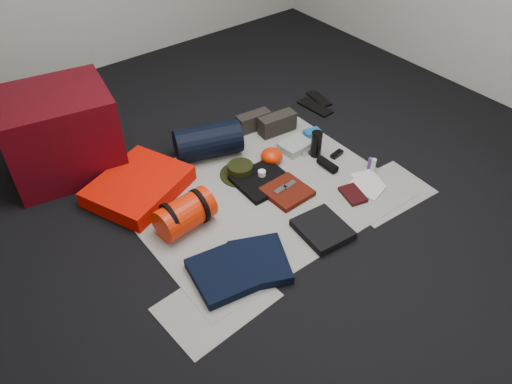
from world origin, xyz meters
TOP-DOWN VIEW (x-y plane):
  - floor at (0.00, 0.00)m, footprint 4.50×4.50m
  - newspaper_mat at (0.00, 0.00)m, footprint 1.60×1.30m
  - newspaper_sheet_front_left at (-0.70, -0.55)m, footprint 0.61×0.44m
  - newspaper_sheet_front_right at (0.65, -0.50)m, footprint 0.60×0.43m
  - red_cabinet at (-0.86, 0.99)m, footprint 0.78×0.68m
  - sleeping_pad at (-0.61, 0.47)m, footprint 0.73×0.67m
  - stuff_sack at (-0.53, 0.02)m, footprint 0.36×0.24m
  - sack_strap_left at (-0.63, 0.02)m, footprint 0.02×0.22m
  - sack_strap_right at (-0.43, 0.02)m, footprint 0.03×0.22m
  - navy_duffel at (-0.03, 0.53)m, footprint 0.51×0.37m
  - boonie_brim at (0.02, 0.21)m, footprint 0.34×0.34m
  - boonie_crown at (0.02, 0.21)m, footprint 0.17×0.17m
  - hiking_boot_left at (0.42, 0.60)m, footprint 0.27×0.12m
  - hiking_boot_right at (0.54, 0.46)m, footprint 0.29×0.14m
  - flip_flop_left at (1.00, 0.53)m, footprint 0.13×0.31m
  - flip_flop_right at (1.11, 0.61)m, footprint 0.14×0.26m
  - trousers_navy_a at (-0.59, -0.44)m, footprint 0.36×0.39m
  - trousers_navy_b at (-0.37, -0.49)m, footprint 0.41×0.43m
  - trousers_charcoal at (0.08, -0.52)m, footprint 0.30×0.33m
  - black_tshirt at (0.08, 0.06)m, footprint 0.35×0.32m
  - red_shirt at (0.14, -0.13)m, footprint 0.27×0.27m
  - orange_stuff_sack at (0.27, 0.20)m, footprint 0.19×0.19m
  - first_aid_pouch at (0.50, 0.21)m, footprint 0.23×0.18m
  - water_bottle at (0.56, 0.07)m, footprint 0.10×0.10m
  - speaker at (0.53, -0.09)m, footprint 0.06×0.16m
  - compact_camera at (0.54, 0.12)m, footprint 0.12×0.09m
  - cyan_case at (0.72, 0.27)m, footprint 0.14×0.10m
  - toiletry_purple at (0.75, -0.27)m, footprint 0.03×0.03m
  - toiletry_clear at (0.75, -0.30)m, footprint 0.03×0.03m
  - paperback_book at (0.46, -0.40)m, footprint 0.16×0.21m
  - map_booklet at (0.57, -0.40)m, footprint 0.20×0.24m
  - map_printout at (0.65, -0.36)m, footprint 0.21×0.24m
  - sunglasses at (0.68, -0.03)m, footprint 0.11×0.06m
  - key_cluster at (-0.62, -0.52)m, footprint 0.08×0.08m
  - tape_roll at (0.10, 0.09)m, footprint 0.05×0.05m
  - energy_bar_a at (0.10, -0.11)m, footprint 0.10×0.05m
  - energy_bar_b at (0.18, -0.11)m, footprint 0.10×0.05m

SIDE VIEW (x-z plane):
  - floor at x=0.00m, z-range -0.02..0.00m
  - newspaper_sheet_front_left at x=-0.70m, z-range 0.00..0.00m
  - newspaper_sheet_front_right at x=0.65m, z-range 0.00..0.00m
  - newspaper_mat at x=0.00m, z-range 0.00..0.01m
  - flip_flop_right at x=1.11m, z-range 0.00..0.01m
  - flip_flop_left at x=1.00m, z-range 0.00..0.02m
  - map_printout at x=0.65m, z-range 0.01..0.01m
  - boonie_brim at x=0.02m, z-range 0.01..0.01m
  - map_booklet at x=0.57m, z-range 0.01..0.02m
  - key_cluster at x=-0.62m, z-range 0.01..0.02m
  - paperback_book at x=0.46m, z-range 0.01..0.03m
  - sunglasses at x=0.68m, z-range 0.01..0.03m
  - black_tshirt at x=0.08m, z-range 0.01..0.04m
  - red_shirt at x=0.14m, z-range 0.01..0.04m
  - cyan_case at x=0.72m, z-range 0.01..0.04m
  - compact_camera at x=0.54m, z-range 0.01..0.05m
  - trousers_charcoal at x=0.08m, z-range 0.01..0.05m
  - trousers_navy_b at x=-0.37m, z-range 0.01..0.06m
  - trousers_navy_a at x=-0.59m, z-range 0.01..0.06m
  - first_aid_pouch at x=0.50m, z-range 0.01..0.06m
  - speaker at x=0.53m, z-range 0.01..0.07m
  - energy_bar_a at x=0.10m, z-range 0.04..0.06m
  - energy_bar_b at x=0.18m, z-range 0.04..0.06m
  - toiletry_purple at x=0.75m, z-range 0.01..0.09m
  - boonie_crown at x=0.02m, z-range 0.01..0.09m
  - toiletry_clear at x=0.75m, z-range 0.01..0.10m
  - orange_stuff_sack at x=0.27m, z-range 0.01..0.11m
  - tape_roll at x=0.10m, z-range 0.04..0.07m
  - sleeping_pad at x=-0.61m, z-range 0.01..0.11m
  - hiking_boot_left at x=0.42m, z-range 0.01..0.13m
  - hiking_boot_right at x=0.54m, z-range 0.01..0.15m
  - water_bottle at x=0.56m, z-range 0.01..0.20m
  - stuff_sack at x=-0.53m, z-range 0.01..0.21m
  - sack_strap_left at x=-0.63m, z-range 0.01..0.22m
  - sack_strap_right at x=-0.43m, z-range 0.01..0.22m
  - navy_duffel at x=-0.03m, z-range 0.01..0.24m
  - red_cabinet at x=-0.86m, z-range 0.00..0.57m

